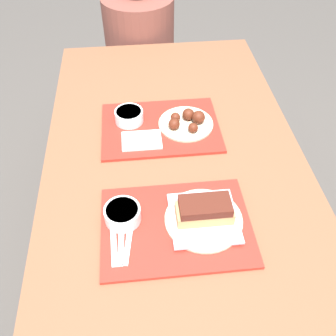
{
  "coord_description": "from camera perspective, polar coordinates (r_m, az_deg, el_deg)",
  "views": [
    {
      "loc": [
        -0.12,
        -0.85,
        1.71
      ],
      "look_at": [
        -0.03,
        0.01,
        0.81
      ],
      "focal_mm": 40.0,
      "sensor_mm": 36.0,
      "label": 1
    }
  ],
  "objects": [
    {
      "name": "ground_plane",
      "position": [
        1.91,
        1.1,
        -17.05
      ],
      "size": [
        12.0,
        12.0,
        0.0
      ],
      "primitive_type": "plane",
      "color": "#4C4742"
    },
    {
      "name": "picnic_table",
      "position": [
        1.34,
        1.5,
        -3.81
      ],
      "size": [
        0.93,
        1.86,
        0.77
      ],
      "color": "brown",
      "rests_on": "ground_plane"
    },
    {
      "name": "picnic_bench_far",
      "position": [
        2.41,
        -2.06,
        12.58
      ],
      "size": [
        0.89,
        0.28,
        0.44
      ],
      "color": "brown",
      "rests_on": "ground_plane"
    },
    {
      "name": "tray_near",
      "position": [
        1.14,
        1.26,
        -8.86
      ],
      "size": [
        0.45,
        0.33,
        0.01
      ],
      "color": "red",
      "rests_on": "picnic_table"
    },
    {
      "name": "tray_far",
      "position": [
        1.46,
        -1.15,
        6.2
      ],
      "size": [
        0.45,
        0.33,
        0.01
      ],
      "color": "red",
      "rests_on": "picnic_table"
    },
    {
      "name": "bowl_coleslaw_near",
      "position": [
        1.14,
        -6.95,
        -6.91
      ],
      "size": [
        0.11,
        0.11,
        0.05
      ],
      "color": "white",
      "rests_on": "tray_near"
    },
    {
      "name": "brisket_sandwich_plate",
      "position": [
        1.13,
        5.53,
        -7.03
      ],
      "size": [
        0.24,
        0.24,
        0.09
      ],
      "color": "beige",
      "rests_on": "tray_near"
    },
    {
      "name": "plastic_fork_near",
      "position": [
        1.11,
        -7.14,
        -10.83
      ],
      "size": [
        0.02,
        0.17,
        0.0
      ],
      "color": "white",
      "rests_on": "tray_near"
    },
    {
      "name": "plastic_knife_near",
      "position": [
        1.11,
        -5.99,
        -10.75
      ],
      "size": [
        0.04,
        0.17,
        0.0
      ],
      "color": "white",
      "rests_on": "tray_near"
    },
    {
      "name": "plastic_spoon_near",
      "position": [
        1.12,
        -8.29,
        -10.9
      ],
      "size": [
        0.02,
        0.17,
        0.0
      ],
      "color": "white",
      "rests_on": "tray_near"
    },
    {
      "name": "condiment_packet",
      "position": [
        1.18,
        1.99,
        -5.58
      ],
      "size": [
        0.04,
        0.03,
        0.01
      ],
      "color": "teal",
      "rests_on": "tray_near"
    },
    {
      "name": "bowl_coleslaw_far",
      "position": [
        1.47,
        -5.97,
        7.96
      ],
      "size": [
        0.11,
        0.11,
        0.05
      ],
      "color": "white",
      "rests_on": "tray_far"
    },
    {
      "name": "wings_plate_far",
      "position": [
        1.45,
        2.89,
        7.13
      ],
      "size": [
        0.21,
        0.21,
        0.06
      ],
      "color": "beige",
      "rests_on": "tray_far"
    },
    {
      "name": "napkin_far",
      "position": [
        1.39,
        -4.03,
        4.23
      ],
      "size": [
        0.15,
        0.1,
        0.01
      ],
      "color": "white",
      "rests_on": "tray_far"
    },
    {
      "name": "person_seated_across",
      "position": [
        2.24,
        -4.38,
        19.5
      ],
      "size": [
        0.39,
        0.39,
        0.66
      ],
      "color": "brown",
      "rests_on": "picnic_bench_far"
    }
  ]
}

